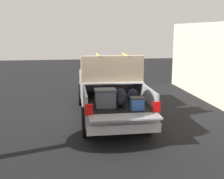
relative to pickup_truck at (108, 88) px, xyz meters
The scene contains 2 objects.
ground_plane 1.03m from the pickup_truck, behind, with size 40.00×40.00×0.00m, color black.
pickup_truck is the anchor object (origin of this frame).
Camera 1 is at (-9.52, 1.28, 3.00)m, focal length 45.54 mm.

